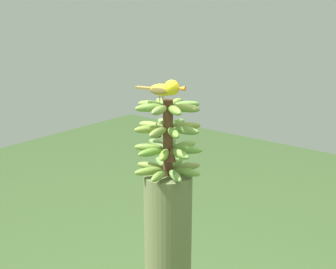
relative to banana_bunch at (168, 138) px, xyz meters
name	(u,v)px	position (x,y,z in m)	size (l,w,h in m)	color
banana_bunch	(168,138)	(0.00, 0.00, 0.00)	(0.29, 0.29, 0.32)	brown
perched_bird	(166,89)	(0.02, -0.03, 0.21)	(0.21, 0.08, 0.09)	#C68933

